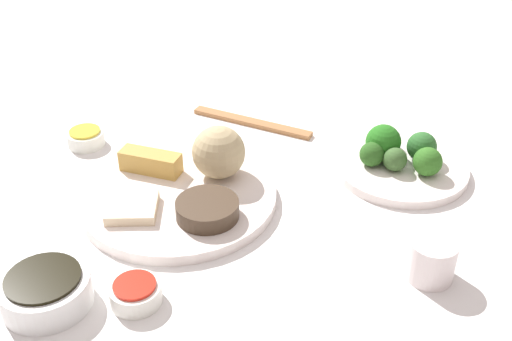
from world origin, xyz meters
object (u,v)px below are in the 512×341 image
Objects in this scene: main_plate at (178,197)px; sauce_ramekin_hot_mustard at (86,139)px; broccoli_plate at (400,167)px; teacup at (431,259)px; sauce_ramekin_sweet_and_sour at (136,294)px; soy_sauce_bowl at (46,291)px; chopsticks_pair at (252,122)px.

sauce_ramekin_hot_mustard is at bearing -46.69° from main_plate.
teacup reaches higher than broccoli_plate.
sauce_ramekin_hot_mustard is (0.12, -0.37, 0.00)m from sauce_ramekin_sweet_and_sour.
broccoli_plate is 0.24m from teacup.
soy_sauce_bowl is at bearing 2.61° from teacup.
broccoli_plate is 3.38× the size of sauce_ramekin_hot_mustard.
teacup reaches higher than chopsticks_pair.
broccoli_plate is 0.92× the size of chopsticks_pair.
sauce_ramekin_hot_mustard reaches higher than main_plate.
teacup is at bearing -176.09° from sauce_ramekin_sweet_and_sour.
teacup is at bearing 143.95° from sauce_ramekin_hot_mustard.
sauce_ramekin_sweet_and_sour is 1.03× the size of teacup.
sauce_ramekin_sweet_and_sour is 1.00× the size of sauce_ramekin_hot_mustard.
sauce_ramekin_hot_mustard is 1.03× the size of teacup.
sauce_ramekin_sweet_and_sour reaches higher than chopsticks_pair.
broccoli_plate is 1.96× the size of soy_sauce_bowl.
main_plate is at bearing 10.41° from broccoli_plate.
sauce_ramekin_hot_mustard is 0.27× the size of chopsticks_pair.
broccoli_plate is at bearing 167.75° from sauce_ramekin_hot_mustard.
main_plate is 4.77× the size of teacup.
sauce_ramekin_sweet_and_sour is 0.36m from teacup.
teacup is (-0.48, 0.35, 0.01)m from sauce_ramekin_hot_mustard.
soy_sauce_bowl is 0.10m from sauce_ramekin_sweet_and_sour.
soy_sauce_bowl reaches higher than sauce_ramekin_sweet_and_sour.
teacup is (-0.32, 0.18, 0.02)m from main_plate.
chopsticks_pair is at bearing -121.43° from soy_sauce_bowl.
soy_sauce_bowl is at bearing 58.57° from chopsticks_pair.
sauce_ramekin_hot_mustard is 0.59m from teacup.
main_plate is 0.24m from sauce_ramekin_hot_mustard.
teacup is (-0.35, -0.02, 0.01)m from sauce_ramekin_sweet_and_sour.
sauce_ramekin_sweet_and_sour is (0.04, 0.20, 0.00)m from main_plate.
sauce_ramekin_sweet_and_sour is 0.27× the size of chopsticks_pair.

